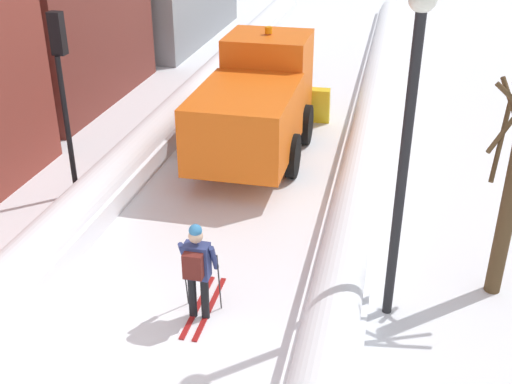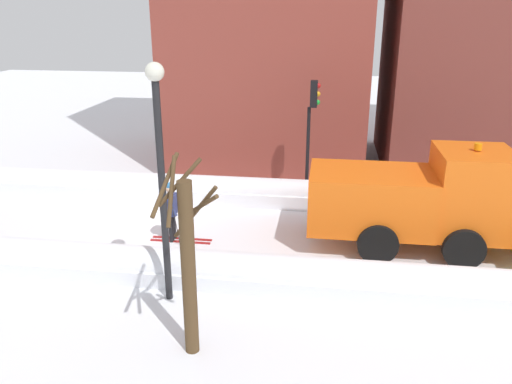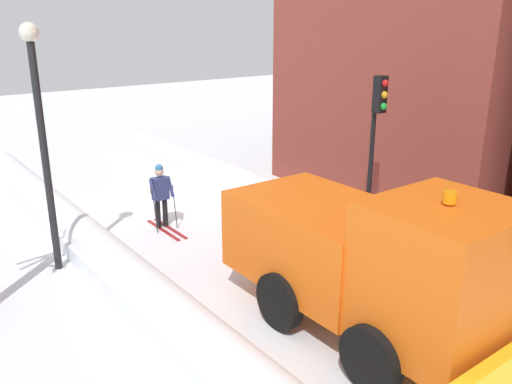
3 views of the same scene
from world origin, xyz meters
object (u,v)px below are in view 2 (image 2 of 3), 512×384
(street_lamp, at_px, (160,158))
(plow_truck, at_px, (418,199))
(traffic_light_pole, at_px, (312,117))
(skier, at_px, (171,209))
(bare_tree_near, at_px, (188,261))

(street_lamp, bearing_deg, plow_truck, 120.95)
(traffic_light_pole, relative_size, street_lamp, 0.77)
(skier, xyz_separation_m, traffic_light_pole, (-4.17, 3.84, 1.95))
(skier, bearing_deg, bare_tree_near, 21.05)
(bare_tree_near, bearing_deg, street_lamp, -150.31)
(skier, height_order, traffic_light_pole, traffic_light_pole)
(skier, xyz_separation_m, bare_tree_near, (4.93, 1.90, 0.98))
(skier, relative_size, bare_tree_near, 0.45)
(plow_truck, relative_size, traffic_light_pole, 1.42)
(street_lamp, bearing_deg, bare_tree_near, 29.69)
(plow_truck, distance_m, street_lamp, 7.40)
(plow_truck, height_order, bare_tree_near, bare_tree_near)
(plow_truck, bearing_deg, bare_tree_near, -42.81)
(plow_truck, height_order, skier, plow_truck)
(traffic_light_pole, xyz_separation_m, bare_tree_near, (9.10, -1.94, -0.97))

